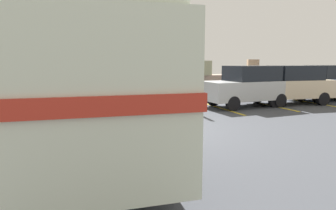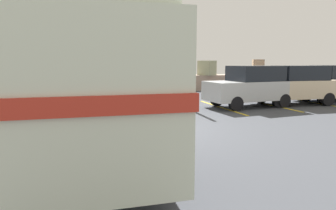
% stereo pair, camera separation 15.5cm
% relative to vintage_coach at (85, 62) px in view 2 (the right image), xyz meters
% --- Properties ---
extents(ground, '(32.00, 26.00, 0.02)m').
position_rel_vintage_coach_xyz_m(ground, '(1.77, 1.08, -2.04)').
color(ground, '#3D4046').
extents(breakwater, '(31.36, 2.14, 2.26)m').
position_rel_vintage_coach_xyz_m(breakwater, '(1.92, 12.86, -1.42)').
color(breakwater, tan).
rests_on(breakwater, ground).
extents(parking_lines, '(13.12, 4.40, 0.01)m').
position_rel_vintage_coach_xyz_m(parking_lines, '(12.47, 4.58, -2.03)').
color(parking_lines, gold).
rests_on(parking_lines, ground).
extents(vintage_coach, '(2.85, 8.70, 3.70)m').
position_rel_vintage_coach_xyz_m(vintage_coach, '(0.00, 0.00, 0.00)').
color(vintage_coach, black).
rests_on(vintage_coach, ground).
extents(parked_car_nearest, '(4.21, 2.00, 1.86)m').
position_rel_vintage_coach_xyz_m(parked_car_nearest, '(7.37, 4.36, -1.08)').
color(parked_car_nearest, black).
rests_on(parked_car_nearest, ground).
extents(parked_car_middle, '(4.23, 2.04, 1.86)m').
position_rel_vintage_coach_xyz_m(parked_car_middle, '(9.82, 4.39, -1.08)').
color(parked_car_middle, black).
rests_on(parked_car_middle, ground).
extents(parked_car_far, '(4.12, 1.77, 1.86)m').
position_rel_vintage_coach_xyz_m(parked_car_far, '(12.67, 4.90, -1.08)').
color(parked_car_far, black).
rests_on(parked_car_far, ground).
extents(lamp_post, '(1.23, 0.36, 6.00)m').
position_rel_vintage_coach_xyz_m(lamp_post, '(4.36, 7.66, 1.36)').
color(lamp_post, '#5B5B60').
rests_on(lamp_post, ground).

